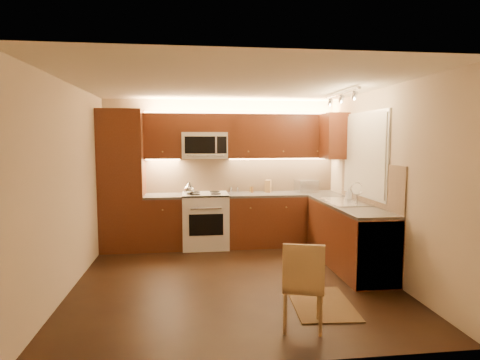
{
  "coord_description": "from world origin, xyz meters",
  "views": [
    {
      "loc": [
        -0.55,
        -5.04,
        1.81
      ],
      "look_at": [
        0.15,
        0.55,
        1.25
      ],
      "focal_mm": 30.12,
      "sensor_mm": 36.0,
      "label": 1
    }
  ],
  "objects": [
    {
      "name": "floor",
      "position": [
        0.0,
        0.0,
        0.0
      ],
      "size": [
        4.0,
        4.0,
        0.01
      ],
      "primitive_type": "cube",
      "color": "black",
      "rests_on": "ground"
    },
    {
      "name": "ceiling",
      "position": [
        0.0,
        0.0,
        2.5
      ],
      "size": [
        4.0,
        4.0,
        0.01
      ],
      "primitive_type": "cube",
      "color": "beige",
      "rests_on": "ground"
    },
    {
      "name": "wall_back",
      "position": [
        0.0,
        2.0,
        1.25
      ],
      "size": [
        4.0,
        0.01,
        2.5
      ],
      "primitive_type": "cube",
      "color": "#C6B090",
      "rests_on": "ground"
    },
    {
      "name": "wall_front",
      "position": [
        0.0,
        -2.0,
        1.25
      ],
      "size": [
        4.0,
        0.01,
        2.5
      ],
      "primitive_type": "cube",
      "color": "#C6B090",
      "rests_on": "ground"
    },
    {
      "name": "wall_left",
      "position": [
        -2.0,
        0.0,
        1.25
      ],
      "size": [
        0.01,
        4.0,
        2.5
      ],
      "primitive_type": "cube",
      "color": "#C6B090",
      "rests_on": "ground"
    },
    {
      "name": "wall_right",
      "position": [
        2.0,
        0.0,
        1.25
      ],
      "size": [
        0.01,
        4.0,
        2.5
      ],
      "primitive_type": "cube",
      "color": "#C6B090",
      "rests_on": "ground"
    },
    {
      "name": "pantry",
      "position": [
        -1.65,
        1.7,
        1.15
      ],
      "size": [
        0.7,
        0.6,
        2.3
      ],
      "primitive_type": "cube",
      "color": "#49200F",
      "rests_on": "floor"
    },
    {
      "name": "base_cab_back_left",
      "position": [
        -0.99,
        1.7,
        0.43
      ],
      "size": [
        0.62,
        0.6,
        0.86
      ],
      "primitive_type": "cube",
      "color": "#49200F",
      "rests_on": "floor"
    },
    {
      "name": "counter_back_left",
      "position": [
        -0.99,
        1.7,
        0.88
      ],
      "size": [
        0.62,
        0.6,
        0.04
      ],
      "primitive_type": "cube",
      "color": "#3D3A37",
      "rests_on": "base_cab_back_left"
    },
    {
      "name": "base_cab_back_right",
      "position": [
        1.04,
        1.7,
        0.43
      ],
      "size": [
        1.92,
        0.6,
        0.86
      ],
      "primitive_type": "cube",
      "color": "#49200F",
      "rests_on": "floor"
    },
    {
      "name": "counter_back_right",
      "position": [
        1.04,
        1.7,
        0.88
      ],
      "size": [
        1.92,
        0.6,
        0.04
      ],
      "primitive_type": "cube",
      "color": "#3D3A37",
      "rests_on": "base_cab_back_right"
    },
    {
      "name": "base_cab_right",
      "position": [
        1.7,
        0.4,
        0.43
      ],
      "size": [
        0.6,
        2.0,
        0.86
      ],
      "primitive_type": "cube",
      "color": "#49200F",
      "rests_on": "floor"
    },
    {
      "name": "counter_right",
      "position": [
        1.7,
        0.4,
        0.88
      ],
      "size": [
        0.6,
        2.0,
        0.04
      ],
      "primitive_type": "cube",
      "color": "#3D3A37",
      "rests_on": "base_cab_right"
    },
    {
      "name": "dishwasher",
      "position": [
        1.7,
        -0.3,
        0.43
      ],
      "size": [
        0.58,
        0.6,
        0.84
      ],
      "primitive_type": "cube",
      "color": "silver",
      "rests_on": "floor"
    },
    {
      "name": "backsplash_back",
      "position": [
        0.35,
        1.99,
        1.2
      ],
      "size": [
        3.3,
        0.02,
        0.6
      ],
      "primitive_type": "cube",
      "color": "tan",
      "rests_on": "wall_back"
    },
    {
      "name": "backsplash_right",
      "position": [
        1.99,
        0.4,
        1.2
      ],
      "size": [
        0.02,
        2.0,
        0.6
      ],
      "primitive_type": "cube",
      "color": "tan",
      "rests_on": "wall_right"
    },
    {
      "name": "upper_cab_back_left",
      "position": [
        -0.99,
        1.82,
        1.88
      ],
      "size": [
        0.62,
        0.35,
        0.75
      ],
      "primitive_type": "cube",
      "color": "#49200F",
      "rests_on": "wall_back"
    },
    {
      "name": "upper_cab_back_right",
      "position": [
        1.04,
        1.82,
        1.88
      ],
      "size": [
        1.92,
        0.35,
        0.75
      ],
      "primitive_type": "cube",
      "color": "#49200F",
      "rests_on": "wall_back"
    },
    {
      "name": "upper_cab_bridge",
      "position": [
        -0.3,
        1.82,
        2.09
      ],
      "size": [
        0.76,
        0.35,
        0.31
      ],
      "primitive_type": "cube",
      "color": "#49200F",
      "rests_on": "wall_back"
    },
    {
      "name": "upper_cab_right_corner",
      "position": [
        1.82,
        1.4,
        1.88
      ],
      "size": [
        0.35,
        0.5,
        0.75
      ],
      "primitive_type": "cube",
      "color": "#49200F",
      "rests_on": "wall_right"
    },
    {
      "name": "stove",
      "position": [
        -0.3,
        1.68,
        0.46
      ],
      "size": [
        0.76,
        0.65,
        0.92
      ],
      "primitive_type": null,
      "color": "silver",
      "rests_on": "floor"
    },
    {
      "name": "microwave",
      "position": [
        -0.3,
        1.81,
        1.72
      ],
      "size": [
        0.76,
        0.38,
        0.44
      ],
      "primitive_type": null,
      "color": "silver",
      "rests_on": "wall_back"
    },
    {
      "name": "window_frame",
      "position": [
        1.99,
        0.55,
        1.6
      ],
      "size": [
        0.03,
        1.44,
        1.24
      ],
      "primitive_type": "cube",
      "color": "silver",
      "rests_on": "wall_right"
    },
    {
      "name": "window_blinds",
      "position": [
        1.97,
        0.55,
        1.6
      ],
      "size": [
        0.02,
        1.36,
        1.16
      ],
      "primitive_type": "cube",
      "color": "silver",
      "rests_on": "wall_right"
    },
    {
      "name": "sink",
      "position": [
        1.7,
        0.55,
        0.98
      ],
      "size": [
        0.52,
        0.86,
        0.15
      ],
      "primitive_type": null,
      "color": "silver",
      "rests_on": "counter_right"
    },
    {
      "name": "faucet",
      "position": [
        1.88,
        0.55,
        1.05
      ],
      "size": [
        0.2,
        0.04,
        0.3
      ],
      "primitive_type": null,
      "color": "silver",
      "rests_on": "counter_right"
    },
    {
      "name": "track_light_bar",
      "position": [
        1.55,
        0.4,
        2.46
      ],
      "size": [
        0.04,
        1.2,
        0.03
      ],
      "primitive_type": "cube",
      "color": "silver",
      "rests_on": "ceiling"
    },
    {
      "name": "kettle",
      "position": [
        -0.57,
        1.56,
        1.02
      ],
      "size": [
        0.23,
        0.23,
        0.21
      ],
      "primitive_type": null,
      "rotation": [
        0.0,
        0.0,
        0.34
      ],
      "color": "silver",
      "rests_on": "stove"
    },
    {
      "name": "toaster_oven",
      "position": [
        1.47,
        1.76,
        1.01
      ],
      "size": [
        0.4,
        0.33,
        0.22
      ],
      "primitive_type": "cube",
      "rotation": [
        0.0,
        0.0,
        0.17
      ],
      "color": "silver",
      "rests_on": "counter_back_right"
    },
    {
      "name": "knife_block",
      "position": [
        0.81,
        1.85,
        1.01
      ],
      "size": [
        0.15,
        0.18,
        0.21
      ],
      "primitive_type": "cube",
      "rotation": [
        0.0,
        0.0,
        -0.36
      ],
      "color": "#8B613E",
      "rests_on": "counter_back_right"
    },
    {
      "name": "spice_jar_a",
      "position": [
        0.28,
        1.86,
        0.95
      ],
      "size": [
        0.06,
        0.06,
        0.09
      ],
      "primitive_type": "cylinder",
      "rotation": [
        0.0,
        0.0,
        0.32
      ],
      "color": "silver",
      "rests_on": "counter_back_right"
    },
    {
      "name": "spice_jar_b",
      "position": [
        0.52,
        1.81,
        0.95
      ],
      "size": [
        0.05,
        0.05,
        0.1
      ],
      "primitive_type": "cylinder",
      "rotation": [
        0.0,
        0.0,
        -0.33
      ],
      "color": "brown",
      "rests_on": "counter_back_right"
    },
    {
      "name": "spice_jar_c",
      "position": [
        0.17,
        1.94,
        0.95
      ],
      "size": [
        0.05,
        0.05,
        0.1
      ],
      "primitive_type": "cylinder",
      "rotation": [
        0.0,
        0.0,
        -0.07
      ],
      "color": "silver",
      "rests_on": "counter_back_right"
    },
    {
      "name": "spice_jar_d",
      "position": [
        0.51,
        1.89,
        0.95
      ],
      "size": [
        0.05,
        0.05,
        0.1
      ],
      "primitive_type": "cylinder",
      "rotation": [
        0.0,
        0.0,
        0.23
      ],
      "color": "#AE8334",
      "rests_on": "counter_back_right"
    },
    {
      "name": "soap_bottle",
      "position": [
        1.87,
        0.84,
        0.98
      ],
      "size": [
        0.07,
        0.08,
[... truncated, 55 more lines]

